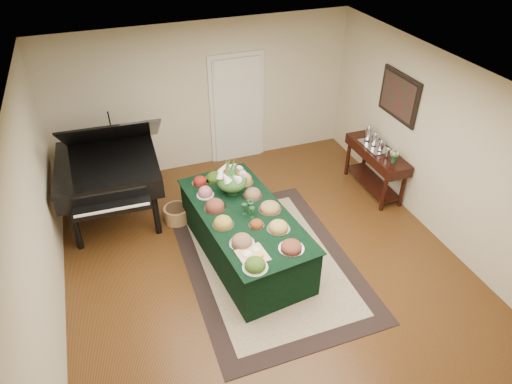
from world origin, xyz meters
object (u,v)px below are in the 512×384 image
object	(u,v)px
buffet_table	(244,234)
mahogany_sideboard	(376,159)
floral_centerpiece	(232,178)
grand_piano	(108,168)

from	to	relation	value
buffet_table	mahogany_sideboard	bearing A→B (deg)	17.04
floral_centerpiece	mahogany_sideboard	bearing A→B (deg)	6.42
floral_centerpiece	grand_piano	bearing A→B (deg)	147.42
buffet_table	floral_centerpiece	world-z (taller)	floral_centerpiece
grand_piano	floral_centerpiece	bearing A→B (deg)	-32.58
grand_piano	mahogany_sideboard	bearing A→B (deg)	-9.91
floral_centerpiece	mahogany_sideboard	world-z (taller)	floral_centerpiece
buffet_table	floral_centerpiece	xyz separation A→B (m)	(-0.00, 0.52, 0.65)
floral_centerpiece	buffet_table	bearing A→B (deg)	-89.56
buffet_table	mahogany_sideboard	distance (m)	2.83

